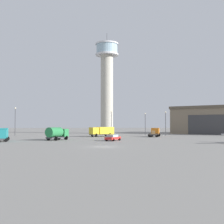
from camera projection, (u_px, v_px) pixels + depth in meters
ground_plane at (104, 147)px, 48.96m from camera, size 400.00×400.00×0.00m
control_tower at (107, 80)px, 113.67m from camera, size 8.90×8.90×38.85m
hangar at (222, 120)px, 109.31m from camera, size 39.70×38.94×10.05m
truck_fuel_tanker_green at (57, 133)px, 68.11m from camera, size 5.13×6.18×2.99m
truck_flatbed_orange at (155, 132)px, 85.33m from camera, size 4.40×6.39×2.50m
truck_box_teal at (1, 134)px, 63.61m from camera, size 3.92×6.08×2.83m
truck_box_yellow at (102, 131)px, 86.36m from camera, size 7.51×5.49×2.77m
car_red at (113, 137)px, 65.54m from camera, size 3.98×4.67×1.37m
light_post_west at (111, 120)px, 100.24m from camera, size 0.44×0.44×8.08m
light_post_east at (15, 119)px, 91.62m from camera, size 0.44×0.44×8.83m
light_post_north at (166, 121)px, 93.03m from camera, size 0.44×0.44×7.65m
light_post_centre at (145, 121)px, 101.54m from camera, size 0.44×0.44×7.45m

